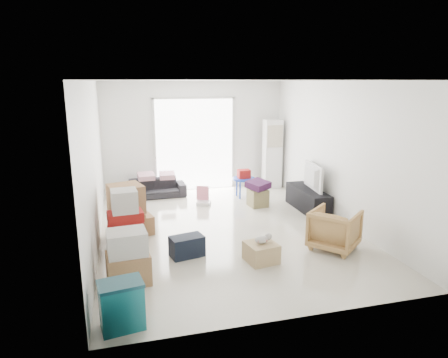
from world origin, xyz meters
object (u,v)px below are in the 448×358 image
armchair (335,227)px  wood_crate (261,252)px  tv_console (308,199)px  kids_table (244,177)px  ac_tower (272,154)px  television (308,186)px  ottoman (258,198)px  sofa (154,185)px  storage_bins (122,305)px

armchair → wood_crate: bearing=56.6°
tv_console → kids_table: bearing=128.5°
wood_crate → ac_tower: bearing=66.7°
armchair → kids_table: 3.31m
television → kids_table: 1.65m
ottoman → sofa: bearing=148.7°
tv_console → armchair: bearing=-104.1°
tv_console → sofa: bearing=149.2°
tv_console → sofa: (-3.09, 1.84, 0.06)m
sofa → ottoman: (2.15, -1.31, -0.10)m
television → armchair: size_ratio=1.31×
ac_tower → television: bearing=-88.6°
tv_console → television: television is taller
tv_console → wood_crate: 2.80m
storage_bins → wood_crate: 2.41m
storage_bins → ottoman: (2.96, 3.87, -0.09)m
armchair → storage_bins: bearing=71.7°
sofa → tv_console: bearing=-32.9°
sofa → storage_bins: (-0.81, -5.18, -0.01)m
ottoman → ac_tower: bearing=58.6°
sofa → storage_bins: sofa is taller
television → sofa: bearing=65.3°
armchair → kids_table: (-0.53, 3.26, 0.11)m
storage_bins → ottoman: storage_bins is taller
kids_table → television: bearing=-51.5°
ac_tower → kids_table: ac_tower is taller
television → armchair: bearing=172.0°
television → wood_crate: 2.83m
television → ottoman: 1.13m
tv_console → wood_crate: tv_console is taller
ac_tower → kids_table: (-0.98, -0.70, -0.40)m
storage_bins → kids_table: bearing=58.2°
armchair → storage_bins: 3.67m
storage_bins → kids_table: kids_table is taller
television → tv_console: bearing=0.0°
television → storage_bins: television is taller
ottoman → storage_bins: bearing=-127.4°
ottoman → kids_table: (-0.09, 0.76, 0.29)m
armchair → ottoman: bearing=-30.1°
armchair → ottoman: (-0.45, 2.50, -0.17)m
sofa → wood_crate: 4.17m
ac_tower → armchair: bearing=-96.4°
ac_tower → storage_bins: ac_tower is taller
armchair → tv_console: bearing=-54.4°
tv_console → kids_table: 1.67m
ac_tower → sofa: 3.10m
tv_console → ottoman: bearing=150.5°
ac_tower → television: size_ratio=1.83×
ac_tower → tv_console: (0.05, -1.99, -0.64)m
armchair → ottoman: 2.54m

